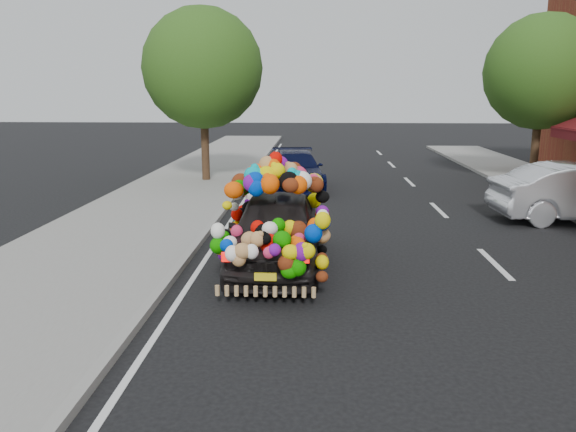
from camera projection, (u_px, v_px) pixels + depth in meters
name	position (u px, v px, depth m)	size (l,w,h in m)	color
ground	(307.00, 261.00, 10.93)	(100.00, 100.00, 0.00)	black
sidewalk	(90.00, 255.00, 11.12)	(4.00, 60.00, 0.12)	gray
kerb	(188.00, 256.00, 11.03)	(0.15, 60.00, 0.13)	gray
lane_markings	(494.00, 263.00, 10.77)	(6.00, 50.00, 0.01)	silver
tree_near_sidewalk	(203.00, 68.00, 19.50)	(4.20, 4.20, 6.13)	#332114
tree_far_b	(542.00, 72.00, 19.47)	(4.00, 4.00, 5.90)	#332114
plush_art_car	(276.00, 212.00, 10.41)	(2.05, 4.30, 2.04)	black
navy_sedan	(296.00, 170.00, 19.06)	(1.74, 4.29, 1.25)	black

